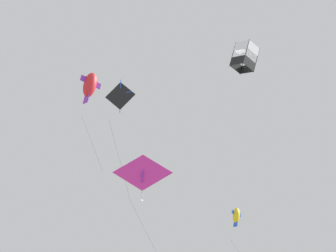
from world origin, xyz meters
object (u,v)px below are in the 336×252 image
kite_fish_far_centre (236,216)px  kite_delta_near_left (143,174)px  kite_diamond_mid_left (120,96)px  kite_box_low_drifter (245,57)px  kite_fish_near_right (90,85)px

kite_fish_far_centre → kite_delta_near_left: bearing=179.7°
kite_delta_near_left → kite_diamond_mid_left: bearing=-123.6°
kite_delta_near_left → kite_fish_far_centre: bearing=42.7°
kite_box_low_drifter → kite_fish_far_centre: kite_box_low_drifter is taller
kite_fish_far_centre → kite_diamond_mid_left: 13.44m
kite_diamond_mid_left → kite_delta_near_left: (-2.40, 1.69, -4.80)m
kite_fish_far_centre → kite_delta_near_left: kite_delta_near_left is taller
kite_box_low_drifter → kite_delta_near_left: 11.33m
kite_fish_far_centre → kite_diamond_mid_left: kite_diamond_mid_left is taller
kite_box_low_drifter → kite_fish_near_right: bearing=122.3°
kite_box_low_drifter → kite_diamond_mid_left: 9.54m
kite_fish_far_centre → kite_delta_near_left: 9.74m
kite_diamond_mid_left → kite_delta_near_left: kite_diamond_mid_left is taller
kite_box_low_drifter → kite_fish_near_right: kite_box_low_drifter is taller
kite_fish_far_centre → kite_diamond_mid_left: bearing=-177.1°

